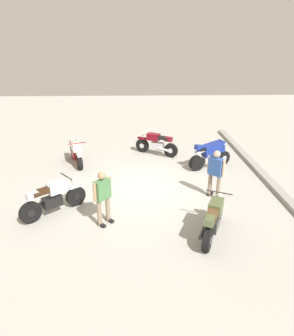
# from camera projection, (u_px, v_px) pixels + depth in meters

# --- Properties ---
(ground_plane) EXTENTS (40.00, 40.00, 0.00)m
(ground_plane) POSITION_uv_depth(u_px,v_px,m) (143.00, 188.00, 10.64)
(ground_plane) COLOR #ADAAA3
(curb_edge) EXTENTS (14.00, 0.30, 0.15)m
(curb_edge) POSITION_uv_depth(u_px,v_px,m) (272.00, 184.00, 10.75)
(curb_edge) COLOR gray
(curb_edge) RESTS_ON ground
(motorcycle_silver_cruiser) EXTENTS (1.46, 1.66, 1.09)m
(motorcycle_silver_cruiser) POSITION_uv_depth(u_px,v_px,m) (53.00, 198.00, 8.85)
(motorcycle_silver_cruiser) COLOR black
(motorcycle_silver_cruiser) RESTS_ON ground
(motorcycle_olive_vintage) EXTENTS (1.84, 1.04, 1.07)m
(motorcycle_olive_vintage) POSITION_uv_depth(u_px,v_px,m) (213.00, 220.00, 7.84)
(motorcycle_olive_vintage) COLOR black
(motorcycle_olive_vintage) RESTS_ON ground
(motorcycle_cream_vintage) EXTENTS (1.88, 0.93, 1.07)m
(motorcycle_cream_vintage) POSITION_uv_depth(u_px,v_px,m) (76.00, 153.00, 12.59)
(motorcycle_cream_vintage) COLOR black
(motorcycle_cream_vintage) RESTS_ON ground
(motorcycle_blue_sportbike) EXTENTS (1.04, 1.85, 1.14)m
(motorcycle_blue_sportbike) POSITION_uv_depth(u_px,v_px,m) (211.00, 154.00, 12.18)
(motorcycle_blue_sportbike) COLOR black
(motorcycle_blue_sportbike) RESTS_ON ground
(motorcycle_maroon_cruiser) EXTENTS (1.16, 1.86, 1.09)m
(motorcycle_maroon_cruiser) POSITION_uv_depth(u_px,v_px,m) (156.00, 144.00, 13.59)
(motorcycle_maroon_cruiser) COLOR black
(motorcycle_maroon_cruiser) RESTS_ON ground
(person_in_blue_shirt) EXTENTS (0.54, 0.54, 1.63)m
(person_in_blue_shirt) POSITION_uv_depth(u_px,v_px,m) (215.00, 172.00, 9.65)
(person_in_blue_shirt) COLOR gray
(person_in_blue_shirt) RESTS_ON ground
(person_in_green_shirt) EXTENTS (0.54, 0.52, 1.59)m
(person_in_green_shirt) POSITION_uv_depth(u_px,v_px,m) (103.00, 195.00, 8.22)
(person_in_green_shirt) COLOR gray
(person_in_green_shirt) RESTS_ON ground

